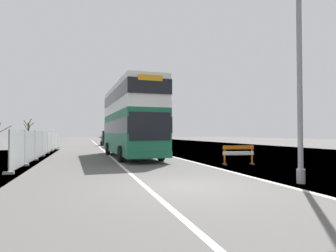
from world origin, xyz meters
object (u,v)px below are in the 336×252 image
at_px(car_oncoming_near, 115,139).
at_px(car_receding_mid, 108,138).
at_px(lamppost_foreground, 299,61).
at_px(roadworks_barrier, 238,153).
at_px(double_decker_bus, 131,120).

xyz_separation_m(car_oncoming_near, car_receding_mid, (-0.40, 6.65, -0.05)).
bearing_deg(lamppost_foreground, roadworks_barrier, 81.01).
bearing_deg(double_decker_bus, lamppost_foreground, -73.02).
bearing_deg(car_oncoming_near, lamppost_foreground, -83.31).
bearing_deg(double_decker_bus, car_receding_mid, 89.65).
height_order(double_decker_bus, roadworks_barrier, double_decker_bus).
xyz_separation_m(lamppost_foreground, car_oncoming_near, (-3.43, 29.25, -3.25)).
xyz_separation_m(double_decker_bus, lamppost_foreground, (3.97, -13.01, 1.53)).
distance_m(lamppost_foreground, car_receding_mid, 36.25).
relative_size(roadworks_barrier, car_receding_mid, 0.46).
height_order(lamppost_foreground, car_receding_mid, lamppost_foreground).
distance_m(roadworks_barrier, car_receding_mid, 30.33).
height_order(roadworks_barrier, car_oncoming_near, car_oncoming_near).
distance_m(double_decker_bus, car_receding_mid, 22.96).
xyz_separation_m(double_decker_bus, car_receding_mid, (0.14, 22.89, -1.77)).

